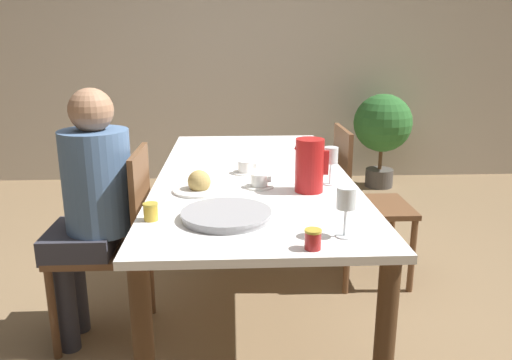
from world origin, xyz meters
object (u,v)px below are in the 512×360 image
(chair_person_side, at_px, (116,239))
(wine_glass_water, at_px, (331,157))
(chair_opposite, at_px, (361,200))
(serving_tray, at_px, (226,215))
(teacup_across, at_px, (246,168))
(person_seated, at_px, (91,197))
(wine_glass_juice, at_px, (346,201))
(red_pitcher, at_px, (309,165))
(bread_plate, at_px, (199,185))
(jam_jar_amber, at_px, (151,211))
(potted_plant, at_px, (383,127))
(teacup_near_person, at_px, (259,182))
(jam_jar_red, at_px, (313,238))

(chair_person_side, xyz_separation_m, wine_glass_water, (0.99, -0.04, 0.39))
(chair_opposite, relative_size, serving_tray, 2.74)
(wine_glass_water, distance_m, teacup_across, 0.45)
(person_seated, xyz_separation_m, wine_glass_juice, (1.00, -0.62, 0.17))
(red_pitcher, xyz_separation_m, wine_glass_juice, (0.04, -0.52, 0.01))
(bread_plate, distance_m, jam_jar_amber, 0.38)
(serving_tray, height_order, bread_plate, bread_plate)
(bread_plate, bearing_deg, wine_glass_juice, -46.49)
(wine_glass_water, height_order, teacup_across, wine_glass_water)
(serving_tray, xyz_separation_m, potted_plant, (1.46, 2.92, -0.18))
(teacup_near_person, height_order, potted_plant, potted_plant)
(bread_plate, bearing_deg, chair_person_side, 163.95)
(wine_glass_juice, bearing_deg, bread_plate, 133.51)
(chair_opposite, bearing_deg, red_pitcher, -32.06)
(chair_person_side, bearing_deg, jam_jar_red, -133.50)
(chair_person_side, height_order, teacup_across, chair_person_side)
(chair_opposite, relative_size, potted_plant, 1.01)
(chair_opposite, height_order, jam_jar_red, chair_opposite)
(wine_glass_water, relative_size, serving_tray, 0.52)
(chair_person_side, bearing_deg, wine_glass_water, -92.19)
(red_pitcher, distance_m, potted_plant, 2.83)
(chair_person_side, xyz_separation_m, teacup_across, (0.61, 0.18, 0.29))
(jam_jar_red, bearing_deg, person_seated, 140.86)
(chair_opposite, distance_m, bread_plate, 1.14)
(red_pitcher, height_order, wine_glass_juice, red_pitcher)
(chair_person_side, height_order, teacup_near_person, chair_person_side)
(teacup_across, bearing_deg, teacup_near_person, -77.63)
(bread_plate, height_order, jam_jar_red, bread_plate)
(wine_glass_juice, relative_size, jam_jar_red, 2.63)
(person_seated, xyz_separation_m, teacup_across, (0.70, 0.22, 0.07))
(red_pitcher, xyz_separation_m, teacup_near_person, (-0.21, 0.07, -0.09))
(chair_person_side, height_order, bread_plate, chair_person_side)
(chair_opposite, xyz_separation_m, teacup_near_person, (-0.63, -0.60, 0.29))
(teacup_near_person, relative_size, jam_jar_amber, 1.95)
(wine_glass_water, bearing_deg, chair_person_side, 177.81)
(teacup_near_person, relative_size, jam_jar_red, 1.95)
(teacup_across, xyz_separation_m, jam_jar_amber, (-0.36, -0.65, 0.01))
(serving_tray, bearing_deg, jam_jar_amber, -179.78)
(teacup_near_person, xyz_separation_m, jam_jar_amber, (-0.42, -0.40, 0.01))
(red_pitcher, relative_size, teacup_across, 1.82)
(teacup_near_person, bearing_deg, person_seated, 177.70)
(chair_opposite, bearing_deg, wine_glass_juice, -17.64)
(person_seated, distance_m, potted_plant, 3.24)
(chair_opposite, bearing_deg, chair_person_side, -67.64)
(wine_glass_water, bearing_deg, teacup_across, 149.93)
(teacup_across, distance_m, potted_plant, 2.67)
(person_seated, height_order, serving_tray, person_seated)
(serving_tray, bearing_deg, wine_glass_juice, -25.80)
(serving_tray, distance_m, bread_plate, 0.37)
(serving_tray, height_order, potted_plant, potted_plant)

